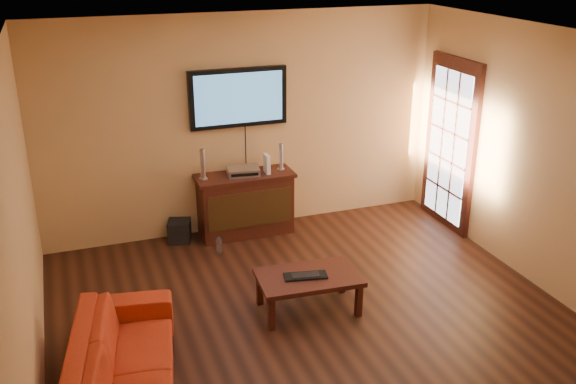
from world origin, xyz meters
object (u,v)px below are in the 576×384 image
game_console (267,164)px  subwoofer (179,231)px  sofa (122,359)px  speaker_right (281,157)px  television (238,98)px  coffee_table (309,280)px  keyboard (306,276)px  media_console (246,204)px  speaker_left (203,166)px  bottle (219,246)px  av_receiver (243,171)px

game_console → subwoofer: 1.36m
sofa → speaker_right: speaker_right is taller
television → sofa: television is taller
coffee_table → keyboard: bearing=-154.8°
speaker_right → game_console: 0.21m
game_console → speaker_right: bearing=16.4°
media_console → subwoofer: media_console is taller
media_console → sofa: 3.25m
game_console → television: bearing=143.4°
speaker_left → bottle: bearing=-84.0°
television → coffee_table: (0.08, -2.14, -1.36)m
speaker_right → subwoofer: 1.55m
game_console → bottle: game_console is taller
sofa → keyboard: sofa is taller
subwoofer → bottle: subwoofer is taller
media_console → speaker_left: bearing=178.7°
speaker_right → av_receiver: size_ratio=0.89×
speaker_left → subwoofer: bearing=171.0°
television → subwoofer: size_ratio=4.52×
keyboard → game_console: bearing=82.9°
media_console → sofa: (-1.81, -2.70, -0.00)m
media_console → sofa: size_ratio=0.60×
bottle → keyboard: 1.62m
coffee_table → keyboard: (-0.04, -0.02, 0.06)m
keyboard → coffee_table: bearing=25.2°
bottle → subwoofer: bearing=126.0°
media_console → television: (-0.00, 0.19, 1.30)m
sofa → av_receiver: size_ratio=5.24×
av_receiver → game_console: size_ratio=1.66×
speaker_right → subwoofer: size_ratio=1.28×
sofa → av_receiver: (1.79, 2.70, 0.44)m
television → bottle: (-0.46, -0.64, -1.60)m
coffee_table → av_receiver: av_receiver is taller
av_receiver → bottle: bearing=-126.2°
speaker_right → game_console: (-0.20, -0.05, -0.04)m
av_receiver → keyboard: 2.02m
media_console → speaker_right: 0.73m
television → game_console: 0.87m
speaker_right → bottle: (-0.94, -0.47, -0.84)m
coffee_table → game_console: game_console is taller
media_console → bottle: bearing=-136.0°
coffee_table → subwoofer: size_ratio=3.93×
game_console → keyboard: size_ratio=0.52×
speaker_right → game_console: speaker_right is taller
speaker_left → speaker_right: speaker_left is taller
television → speaker_right: size_ratio=3.53×
speaker_left → av_receiver: bearing=-0.3°
coffee_table → speaker_right: speaker_right is taller
bottle → speaker_left: bearing=96.0°
coffee_table → speaker_left: (-0.59, 1.96, 0.62)m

